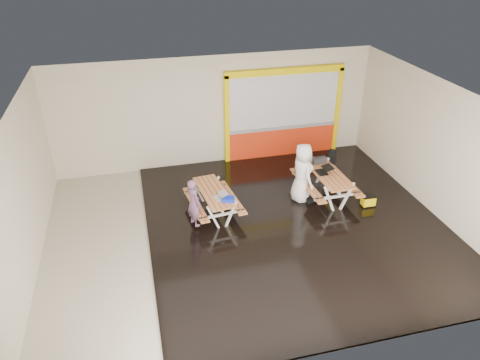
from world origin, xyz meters
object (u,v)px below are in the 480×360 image
object	(u,v)px
toolbox	(319,160)
dark_case	(310,198)
laptop_right	(324,171)
picnic_table_left	(214,197)
laptop_left	(220,196)
picnic_table_right	(326,178)
blue_pouch	(228,199)
backpack	(332,157)
person_right	(302,173)
fluke_bag	(368,201)
person_left	(194,203)

from	to	relation	value
toolbox	dark_case	distance (m)	1.18
laptop_right	dark_case	size ratio (longest dim) A/B	1.21
picnic_table_left	laptop_left	size ratio (longest dim) A/B	4.81
picnic_table_right	toolbox	bearing A→B (deg)	89.93
dark_case	laptop_left	bearing A→B (deg)	-172.46
picnic_table_right	picnic_table_left	bearing A→B (deg)	-177.84
picnic_table_right	dark_case	distance (m)	0.73
blue_pouch	toolbox	bearing A→B (deg)	22.84
picnic_table_right	blue_pouch	size ratio (longest dim) A/B	6.67
toolbox	backpack	xyz separation A→B (m)	(0.59, 0.41, -0.16)
picnic_table_right	person_right	xyz separation A→B (m)	(-0.72, 0.04, 0.23)
laptop_right	dark_case	xyz separation A→B (m)	(-0.41, -0.15, -0.75)
laptop_left	backpack	world-z (taller)	backpack
person_right	toolbox	bearing A→B (deg)	-60.74
backpack	dark_case	world-z (taller)	backpack
toolbox	fluke_bag	size ratio (longest dim) A/B	1.10
picnic_table_left	person_left	world-z (taller)	person_left
person_left	laptop_right	world-z (taller)	person_left
person_right	dark_case	distance (m)	0.78
laptop_left	toolbox	bearing A→B (deg)	18.91
fluke_bag	dark_case	bearing A→B (deg)	155.70
laptop_left	blue_pouch	bearing A→B (deg)	-46.23
laptop_right	person_left	bearing A→B (deg)	-170.97
blue_pouch	laptop_right	bearing A→B (deg)	13.16
picnic_table_right	fluke_bag	distance (m)	1.30
person_right	picnic_table_right	bearing A→B (deg)	-100.90
laptop_left	dark_case	xyz separation A→B (m)	(2.63, 0.35, -0.66)
picnic_table_right	laptop_right	xyz separation A→B (m)	(-0.09, 0.00, 0.25)
picnic_table_right	laptop_left	world-z (taller)	laptop_left
person_left	person_right	size ratio (longest dim) A/B	0.74
person_right	toolbox	world-z (taller)	person_right
person_right	blue_pouch	distance (m)	2.36
person_left	laptop_left	xyz separation A→B (m)	(0.70, 0.10, 0.02)
person_left	dark_case	distance (m)	3.42
toolbox	fluke_bag	world-z (taller)	toolbox
backpack	dark_case	distance (m)	1.70
picnic_table_left	laptop_right	distance (m)	3.17
picnic_table_left	picnic_table_right	size ratio (longest dim) A/B	0.94
toolbox	backpack	world-z (taller)	toolbox
picnic_table_right	laptop_left	bearing A→B (deg)	-171.08
person_left	dark_case	bearing A→B (deg)	-106.12
fluke_bag	laptop_right	bearing A→B (deg)	142.11
picnic_table_right	person_right	distance (m)	0.75
picnic_table_left	fluke_bag	size ratio (longest dim) A/B	5.18
picnic_table_left	laptop_left	world-z (taller)	laptop_left
laptop_right	blue_pouch	xyz separation A→B (m)	(-2.87, -0.67, -0.09)
toolbox	fluke_bag	distance (m)	1.81
picnic_table_left	fluke_bag	distance (m)	4.25
laptop_left	fluke_bag	distance (m)	4.12
backpack	laptop_left	bearing A→B (deg)	-158.33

